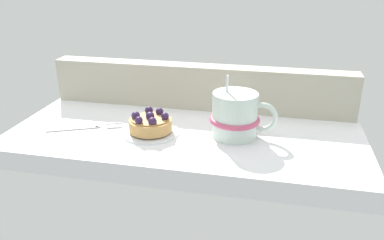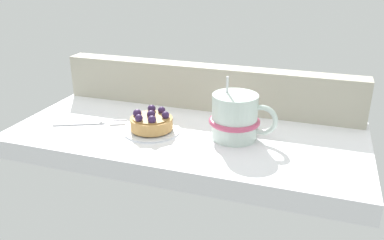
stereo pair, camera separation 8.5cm
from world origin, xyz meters
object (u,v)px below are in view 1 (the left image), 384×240
dessert_fork (86,128)px  dessert_plate (151,132)px  coffee_mug (236,116)px  raspberry_tart (150,123)px

dessert_fork → dessert_plate: bearing=3.1°
dessert_plate → coffee_mug: size_ratio=0.87×
raspberry_tart → coffee_mug: coffee_mug is taller
dessert_plate → raspberry_tart: 2.02cm
coffee_mug → dessert_fork: 33.31cm
raspberry_tart → coffee_mug: size_ratio=0.65×
raspberry_tart → dessert_plate: bearing=2.4°
dessert_plate → coffee_mug: bearing=7.8°
coffee_mug → dessert_plate: bearing=-172.2°
dessert_plate → dessert_fork: bearing=-176.9°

